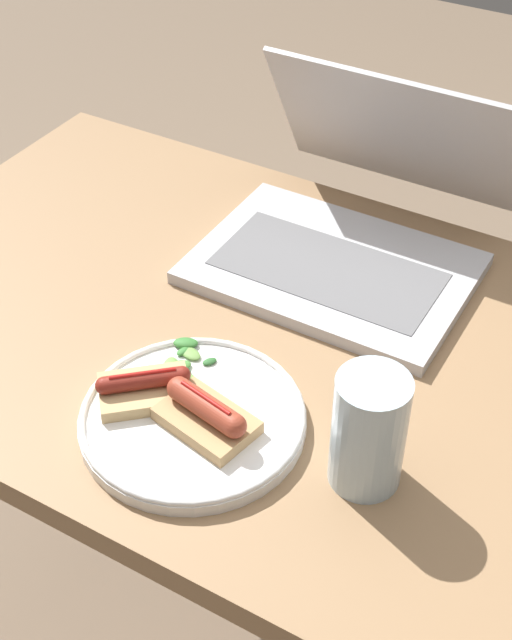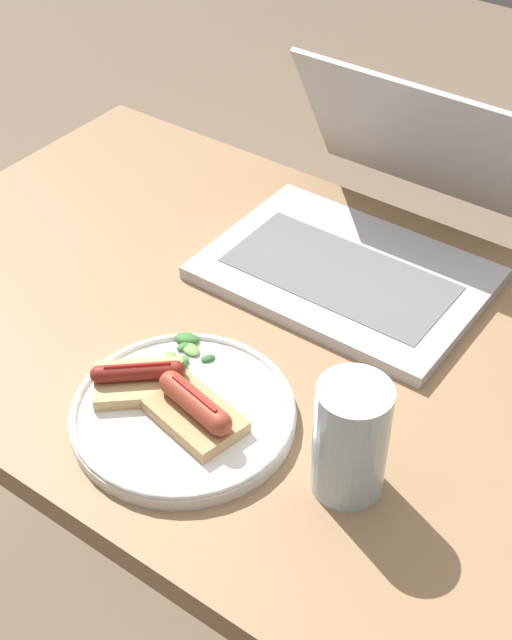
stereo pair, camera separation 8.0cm
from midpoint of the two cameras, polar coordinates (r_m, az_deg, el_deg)
The scene contains 7 objects.
desk at distance 1.09m, azimuth 7.09°, elevation -6.62°, with size 1.50×0.68×0.74m.
laptop at distance 1.21m, azimuth 4.25°, elevation 5.84°, with size 0.36×0.38×0.23m.
plate at distance 0.99m, azimuth -6.39°, elevation -6.35°, with size 0.25×0.25×0.02m.
sausage_toast_left at distance 1.01m, azimuth -9.44°, elevation -4.37°, with size 0.12×0.12×0.04m.
sausage_toast_middle at distance 0.96m, azimuth -5.57°, elevation -6.11°, with size 0.12×0.09×0.05m.
salad_pile at distance 1.04m, azimuth -6.91°, elevation -2.80°, with size 0.07×0.08×0.01m.
drinking_glass at distance 0.90m, azimuth 4.70°, elevation -7.21°, with size 0.08×0.08×0.14m.
Camera 1 is at (0.22, -0.72, 1.47)m, focal length 50.00 mm.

